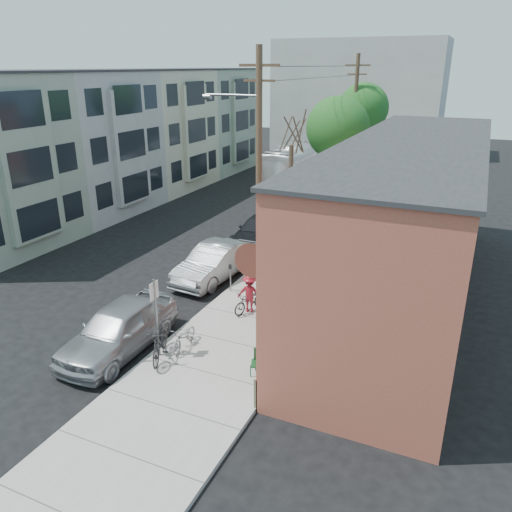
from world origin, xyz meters
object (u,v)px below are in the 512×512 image
at_px(patron_grey, 306,287).
at_px(patron_green, 284,334).
at_px(car_4, 319,186).
at_px(utility_pole_near, 258,161).
at_px(tree_bare, 290,200).
at_px(bus, 302,162).
at_px(tree_leafy_mid, 338,128).
at_px(parked_bike_b, 184,337).
at_px(car_0, 119,328).
at_px(cyclist, 250,293).
at_px(parking_meter_far, 290,226).
at_px(car_1, 214,262).
at_px(car_3, 297,205).
at_px(sign_post, 156,311).
at_px(tree_leafy_far, 363,108).
at_px(patio_chair_b, 259,363).
at_px(parked_bike_a, 160,342).
at_px(parking_meter_near, 230,273).
at_px(patio_chair_a, 274,346).
at_px(car_2, 259,230).

height_order(patron_grey, patron_green, patron_grey).
bearing_deg(car_4, utility_pole_near, -82.43).
distance_m(tree_bare, bus, 18.36).
height_order(tree_leafy_mid, parked_bike_b, tree_leafy_mid).
distance_m(car_0, car_4, 23.90).
bearing_deg(cyclist, car_0, 45.72).
distance_m(parking_meter_far, car_1, 6.33).
distance_m(patron_green, car_3, 17.23).
relative_size(utility_pole_near, car_3, 1.79).
xyz_separation_m(parked_bike_b, car_0, (-2.07, -0.87, 0.30)).
distance_m(sign_post, car_4, 23.90).
height_order(tree_leafy_mid, car_0, tree_leafy_mid).
relative_size(car_0, bus, 0.44).
height_order(tree_leafy_far, patio_chair_b, tree_leafy_far).
relative_size(utility_pole_near, parked_bike_b, 6.44).
relative_size(parked_bike_a, car_0, 0.39).
relative_size(utility_pole_near, cyclist, 6.28).
xyz_separation_m(utility_pole_near, patron_grey, (3.29, -2.66, -4.37)).
xyz_separation_m(parking_meter_near, tree_bare, (0.55, 5.74, 1.94)).
relative_size(tree_bare, patio_chair_a, 6.31).
height_order(parking_meter_near, car_1, car_1).
bearing_deg(car_1, patron_grey, -10.04).
distance_m(parked_bike_a, car_1, 7.12).
bearing_deg(parking_meter_far, patio_chair_b, -73.89).
distance_m(patio_chair_b, car_1, 8.26).
distance_m(parked_bike_a, car_0, 1.71).
distance_m(parked_bike_a, parked_bike_b, 1.00).
xyz_separation_m(sign_post, parking_meter_far, (-0.10, 12.96, -0.85)).
bearing_deg(car_0, car_1, 89.58).
distance_m(utility_pole_near, patron_grey, 6.09).
distance_m(sign_post, patio_chair_b, 3.78).
bearing_deg(patron_grey, car_3, -147.87).
xyz_separation_m(sign_post, car_2, (-1.68, 12.27, -1.11)).
bearing_deg(tree_leafy_far, parking_meter_far, -92.27).
bearing_deg(car_3, car_0, -87.84).
height_order(utility_pole_near, tree_leafy_mid, utility_pole_near).
height_order(patio_chair_b, patron_grey, patron_grey).
xyz_separation_m(tree_leafy_far, parked_bike_b, (0.07, -26.05, -5.75)).
relative_size(patron_green, bus, 0.14).
height_order(parked_bike_b, car_4, car_4).
height_order(parking_meter_far, cyclist, cyclist).
distance_m(parking_meter_near, parked_bike_b, 4.84).
relative_size(patron_grey, parked_bike_b, 1.14).
bearing_deg(patio_chair_a, bus, 130.68).
distance_m(patio_chair_a, car_2, 12.04).
bearing_deg(utility_pole_near, bus, 103.53).
xyz_separation_m(tree_leafy_mid, parked_bike_b, (0.07, -19.03, -5.03)).
height_order(patron_green, parked_bike_b, patron_green).
xyz_separation_m(patron_grey, car_2, (-5.01, 6.77, -0.31)).
height_order(parking_meter_far, car_3, car_3).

